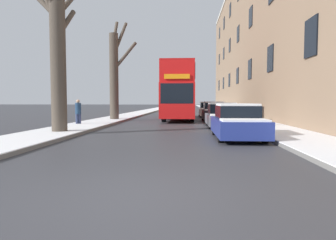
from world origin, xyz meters
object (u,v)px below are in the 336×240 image
parked_car_2 (214,112)px  pedestrian_left_sidewalk (78,112)px  parked_car_0 (237,122)px  bare_tree_left_0 (57,50)px  parked_car_3 (208,110)px  bare_tree_left_1 (115,73)px  double_decker_bus (179,90)px  parked_car_1 (222,116)px

parked_car_2 → pedestrian_left_sidewalk: bearing=-147.4°
parked_car_0 → pedestrian_left_sidewalk: size_ratio=2.62×
bare_tree_left_0 → parked_car_2: 13.29m
bare_tree_left_0 → parked_car_3: 18.58m
bare_tree_left_1 → parked_car_3: size_ratio=1.89×
parked_car_0 → bare_tree_left_1: bearing=125.6°
bare_tree_left_1 → double_decker_bus: 5.66m
parked_car_1 → parked_car_3: parked_car_3 is taller
double_decker_bus → pedestrian_left_sidewalk: bearing=-128.2°
parked_car_0 → bare_tree_left_0: bearing=172.4°
bare_tree_left_0 → pedestrian_left_sidewalk: bare_tree_left_0 is taller
double_decker_bus → bare_tree_left_1: bearing=-153.9°
parked_car_2 → parked_car_3: bearing=90.0°
parked_car_1 → parked_car_3: size_ratio=1.03×
bare_tree_left_0 → bare_tree_left_1: bearing=88.5°
parked_car_0 → parked_car_3: size_ratio=1.04×
parked_car_3 → pedestrian_left_sidewalk: (-8.76, -11.94, 0.21)m
parked_car_1 → pedestrian_left_sidewalk: 8.76m
parked_car_3 → pedestrian_left_sidewalk: size_ratio=2.53×
pedestrian_left_sidewalk → double_decker_bus: bearing=-160.2°
double_decker_bus → parked_car_1: 8.41m
parked_car_2 → parked_car_0: bearing=-90.0°
pedestrian_left_sidewalk → parked_car_0: bearing=115.4°
double_decker_bus → parked_car_0: double_decker_bus is taller
bare_tree_left_0 → parked_car_2: bare_tree_left_0 is taller
bare_tree_left_1 → parked_car_3: bearing=41.1°
parked_car_0 → pedestrian_left_sidewalk: (-8.76, 5.60, 0.24)m
parked_car_3 → bare_tree_left_1: bearing=-138.9°
parked_car_1 → parked_car_2: (0.00, 5.71, 0.04)m
bare_tree_left_1 → parked_car_2: bearing=3.1°
bare_tree_left_1 → double_decker_bus: bearing=26.1°
double_decker_bus → parked_car_0: 13.63m
parked_car_2 → parked_car_3: parked_car_2 is taller
bare_tree_left_1 → parked_car_2: 8.31m
bare_tree_left_1 → parked_car_1: bearing=-34.4°
bare_tree_left_1 → parked_car_2: bare_tree_left_1 is taller
parked_car_1 → parked_car_2: parked_car_2 is taller
bare_tree_left_0 → double_decker_bus: 13.31m
double_decker_bus → parked_car_3: bearing=57.4°
bare_tree_left_1 → parked_car_2: size_ratio=1.89×
parked_car_3 → double_decker_bus: bearing=-122.6°
parked_car_0 → pedestrian_left_sidewalk: bearing=147.4°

